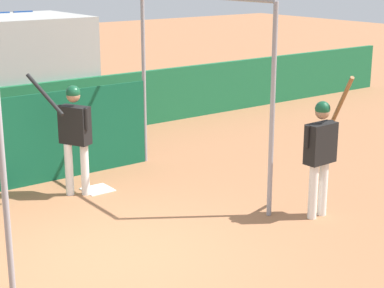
% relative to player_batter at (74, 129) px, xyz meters
% --- Properties ---
extents(ground_plane, '(60.00, 60.00, 0.00)m').
position_rel_player_batter_xyz_m(ground_plane, '(-0.66, -2.32, -1.08)').
color(ground_plane, '#9E6642').
extents(batting_cage, '(3.98, 3.43, 3.10)m').
position_rel_player_batter_xyz_m(batting_cage, '(-0.09, 0.36, 0.21)').
color(batting_cage, gray).
rests_on(batting_cage, ground).
extents(home_plate, '(0.44, 0.44, 0.02)m').
position_rel_player_batter_xyz_m(home_plate, '(0.36, -0.00, -1.07)').
color(home_plate, white).
rests_on(home_plate, ground).
extents(player_batter, '(0.76, 0.79, 1.94)m').
position_rel_player_batter_xyz_m(player_batter, '(0.00, 0.00, 0.00)').
color(player_batter, white).
rests_on(player_batter, ground).
extents(player_waiting, '(0.82, 0.57, 2.07)m').
position_rel_player_batter_xyz_m(player_waiting, '(2.40, -2.92, -0.04)').
color(player_waiting, white).
rests_on(player_waiting, ground).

